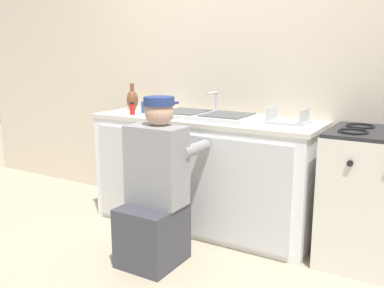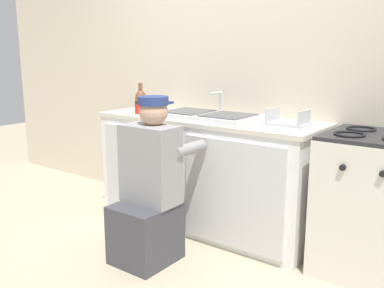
{
  "view_description": "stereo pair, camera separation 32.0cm",
  "coord_description": "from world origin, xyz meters",
  "views": [
    {
      "loc": [
        1.61,
        -2.59,
        1.37
      ],
      "look_at": [
        0.0,
        0.1,
        0.71
      ],
      "focal_mm": 40.0,
      "sensor_mm": 36.0,
      "label": 1
    },
    {
      "loc": [
        1.88,
        -2.41,
        1.37
      ],
      "look_at": [
        0.0,
        0.1,
        0.71
      ],
      "focal_mm": 40.0,
      "sensor_mm": 36.0,
      "label": 2
    }
  ],
  "objects": [
    {
      "name": "dish_rack_tray",
      "position": [
        0.65,
        0.34,
        0.91
      ],
      "size": [
        0.28,
        0.22,
        0.11
      ],
      "color": "#B2B7BC",
      "rests_on": "countertop"
    },
    {
      "name": "plumber_person",
      "position": [
        0.02,
        -0.41,
        0.46
      ],
      "size": [
        0.42,
        0.61,
        1.1
      ],
      "color": "#3F3F47",
      "rests_on": "ground_plane"
    },
    {
      "name": "counter_cabinet",
      "position": [
        0.0,
        0.29,
        0.43
      ],
      "size": [
        1.78,
        0.62,
        0.86
      ],
      "color": "white",
      "rests_on": "ground_plane"
    },
    {
      "name": "vase_decorative",
      "position": [
        -0.78,
        0.37,
        0.98
      ],
      "size": [
        0.1,
        0.1,
        0.23
      ],
      "color": "brown",
      "rests_on": "countertop"
    },
    {
      "name": "stove_range",
      "position": [
        1.26,
        0.3,
        0.45
      ],
      "size": [
        0.62,
        0.62,
        0.91
      ],
      "color": "silver",
      "rests_on": "ground_plane"
    },
    {
      "name": "countertop",
      "position": [
        0.0,
        0.3,
        0.87
      ],
      "size": [
        1.82,
        0.62,
        0.03
      ],
      "primitive_type": "cube",
      "color": "beige",
      "rests_on": "counter_cabinet"
    },
    {
      "name": "ground_plane",
      "position": [
        0.0,
        0.0,
        0.0
      ],
      "size": [
        12.0,
        12.0,
        0.0
      ],
      "primitive_type": "plane",
      "color": "tan"
    },
    {
      "name": "back_wall",
      "position": [
        0.0,
        0.65,
        1.25
      ],
      "size": [
        6.0,
        0.1,
        2.5
      ],
      "primitive_type": "cube",
      "color": "beige",
      "rests_on": "ground_plane"
    },
    {
      "name": "spice_bottle_pepper",
      "position": [
        -0.66,
        0.42,
        0.94
      ],
      "size": [
        0.04,
        0.04,
        0.1
      ],
      "color": "#513823",
      "rests_on": "countertop"
    },
    {
      "name": "coffee_mug",
      "position": [
        -0.55,
        0.27,
        0.94
      ],
      "size": [
        0.13,
        0.08,
        0.09
      ],
      "color": "#335699",
      "rests_on": "countertop"
    },
    {
      "name": "spice_bottle_red",
      "position": [
        -0.57,
        0.12,
        0.94
      ],
      "size": [
        0.04,
        0.04,
        0.1
      ],
      "color": "red",
      "rests_on": "countertop"
    },
    {
      "name": "sink_double_basin",
      "position": [
        0.0,
        0.3,
        0.91
      ],
      "size": [
        0.8,
        0.44,
        0.19
      ],
      "color": "silver",
      "rests_on": "countertop"
    }
  ]
}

